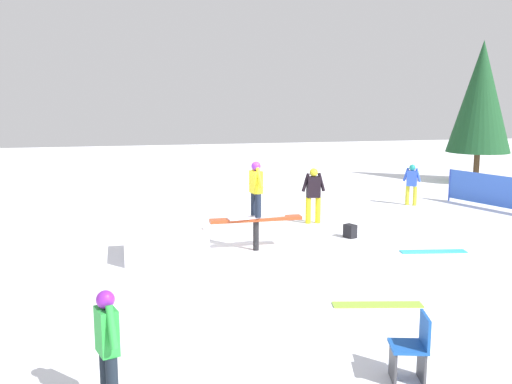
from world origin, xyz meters
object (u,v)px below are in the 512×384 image
loose_snowboard_cyan (433,252)px  pine_tree_near (481,97)px  bystander_black (313,193)px  loose_snowboard_lime (378,305)px  folding_chair (412,350)px  main_rider_on_rail (256,190)px  rail_feature (256,223)px  backpack_on_snow (350,231)px  bystander_blue (412,182)px  bystander_green (107,342)px

loose_snowboard_cyan → pine_tree_near: 12.46m
bystander_black → loose_snowboard_cyan: size_ratio=1.03×
loose_snowboard_lime → folding_chair: folding_chair is taller
loose_snowboard_cyan → loose_snowboard_lime: 3.96m
main_rider_on_rail → loose_snowboard_cyan: size_ratio=0.91×
folding_chair → bystander_black: bearing=-175.3°
rail_feature → main_rider_on_rail: bearing=0.0°
rail_feature → backpack_on_snow: rail_feature is taller
bystander_blue → folding_chair: 12.26m
main_rider_on_rail → loose_snowboard_cyan: (3.97, -1.08, -1.42)m
pine_tree_near → bystander_green: bearing=-135.0°
folding_chair → rail_feature: bearing=-159.9°
rail_feature → main_rider_on_rail: (0.00, 0.00, 0.77)m
folding_chair → backpack_on_snow: bearing=179.2°
bystander_black → main_rider_on_rail: bearing=50.6°
rail_feature → main_rider_on_rail: main_rider_on_rail is taller
bystander_blue → bystander_green: (-9.46, -10.58, 0.03)m
loose_snowboard_lime → main_rider_on_rail: bearing=-60.4°
bystander_blue → pine_tree_near: (5.09, 3.99, 2.77)m
rail_feature → loose_snowboard_lime: 4.20m
rail_feature → bystander_green: bearing=-117.6°
loose_snowboard_lime → folding_chair: size_ratio=1.75×
loose_snowboard_cyan → rail_feature: bearing=-5.6°
main_rider_on_rail → bystander_blue: 7.64m
rail_feature → bystander_green: bystander_green is taller
folding_chair → pine_tree_near: bearing=159.4°
rail_feature → loose_snowboard_cyan: rail_feature is taller
rail_feature → bystander_blue: bystander_blue is taller
rail_feature → bystander_black: size_ratio=1.38×
rail_feature → bystander_black: bearing=47.1°
bystander_blue → bystander_black: 4.45m
main_rider_on_rail → loose_snowboard_cyan: 4.35m
main_rider_on_rail → bystander_blue: (6.27, 4.32, -0.67)m
loose_snowboard_cyan → backpack_on_snow: (-1.36, 1.72, 0.16)m
pine_tree_near → bystander_blue: bearing=-141.9°
folding_chair → pine_tree_near: pine_tree_near is taller
main_rider_on_rail → bystander_blue: size_ratio=1.02×
main_rider_on_rail → backpack_on_snow: 2.97m
bystander_blue → folding_chair: bearing=99.4°
bystander_black → backpack_on_snow: 1.99m
rail_feature → backpack_on_snow: size_ratio=6.40×
folding_chair → backpack_on_snow: size_ratio=2.59×
loose_snowboard_cyan → folding_chair: 6.44m
backpack_on_snow → bystander_green: bearing=117.6°
bystander_black → loose_snowboard_lime: 6.55m
bystander_green → main_rider_on_rail: bearing=135.5°
bystander_black → backpack_on_snow: size_ratio=4.63×
bystander_blue → loose_snowboard_cyan: 5.92m
bystander_blue → pine_tree_near: size_ratio=0.23×
loose_snowboard_lime → backpack_on_snow: 4.80m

